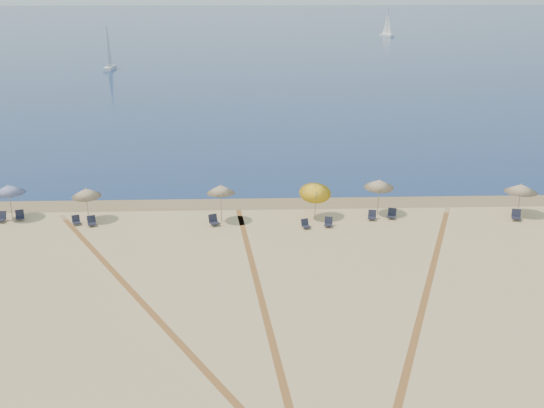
{
  "coord_description": "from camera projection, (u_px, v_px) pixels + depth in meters",
  "views": [
    {
      "loc": [
        -1.47,
        -20.19,
        15.38
      ],
      "look_at": [
        0.0,
        20.0,
        1.3
      ],
      "focal_mm": 42.19,
      "sensor_mm": 36.0,
      "label": 1
    }
  ],
  "objects": [
    {
      "name": "chair_1",
      "position": [
        20.0,
        216.0,
        43.39
      ],
      "size": [
        0.71,
        0.77,
        0.66
      ],
      "rotation": [
        0.0,
        0.0,
        0.3
      ],
      "color": "black",
      "rests_on": "ground"
    },
    {
      "name": "ocean",
      "position": [
        252.0,
        25.0,
        236.39
      ],
      "size": [
        500.0,
        500.0,
        0.0
      ],
      "primitive_type": "plane",
      "color": "#0C2151",
      "rests_on": "ground"
    },
    {
      "name": "chair_6",
      "position": [
        328.0,
        223.0,
        42.2
      ],
      "size": [
        0.63,
        0.7,
        0.63
      ],
      "rotation": [
        0.0,
        0.0,
        -0.19
      ],
      "color": "black",
      "rests_on": "ground"
    },
    {
      "name": "sailboat_0",
      "position": [
        109.0,
        56.0,
        116.49
      ],
      "size": [
        1.42,
        5.21,
        7.72
      ],
      "rotation": [
        0.0,
        0.0,
        -0.02
      ],
      "color": "white",
      "rests_on": "ocean"
    },
    {
      "name": "umbrella_5",
      "position": [
        521.0,
        188.0,
        43.74
      ],
      "size": [
        2.23,
        2.23,
        2.3
      ],
      "color": "gray",
      "rests_on": "ground"
    },
    {
      "name": "chair_5",
      "position": [
        306.0,
        224.0,
        41.93
      ],
      "size": [
        0.67,
        0.72,
        0.6
      ],
      "rotation": [
        0.0,
        0.0,
        0.35
      ],
      "color": "black",
      "rests_on": "ground"
    },
    {
      "name": "umbrella_3",
      "position": [
        315.0,
        190.0,
        43.02
      ],
      "size": [
        2.17,
        2.21,
        2.75
      ],
      "color": "gray",
      "rests_on": "ground"
    },
    {
      "name": "umbrella_1",
      "position": [
        86.0,
        192.0,
        42.62
      ],
      "size": [
        1.94,
        1.97,
        2.38
      ],
      "color": "gray",
      "rests_on": "ground"
    },
    {
      "name": "chair_4",
      "position": [
        214.0,
        221.0,
        42.44
      ],
      "size": [
        0.82,
        0.87,
        0.71
      ],
      "rotation": [
        0.0,
        0.0,
        0.43
      ],
      "color": "black",
      "rests_on": "ground"
    },
    {
      "name": "chair_2",
      "position": [
        76.0,
        221.0,
        42.56
      ],
      "size": [
        0.7,
        0.75,
        0.62
      ],
      "rotation": [
        0.0,
        0.0,
        0.39
      ],
      "color": "black",
      "rests_on": "ground"
    },
    {
      "name": "chair_0",
      "position": [
        1.0,
        217.0,
        43.02
      ],
      "size": [
        0.64,
        0.73,
        0.7
      ],
      "rotation": [
        0.0,
        0.0,
        -0.1
      ],
      "color": "black",
      "rests_on": "ground"
    },
    {
      "name": "tire_tracks",
      "position": [
        274.0,
        294.0,
        33.15
      ],
      "size": [
        52.52,
        39.25,
        0.0
      ],
      "color": "tan",
      "rests_on": "ground"
    },
    {
      "name": "chair_8",
      "position": [
        392.0,
        214.0,
        43.66
      ],
      "size": [
        0.76,
        0.82,
        0.68
      ],
      "rotation": [
        0.0,
        0.0,
        -0.35
      ],
      "color": "black",
      "rests_on": "ground"
    },
    {
      "name": "umbrella_4",
      "position": [
        379.0,
        184.0,
        43.69
      ],
      "size": [
        2.03,
        2.08,
        2.63
      ],
      "color": "gray",
      "rests_on": "ground"
    },
    {
      "name": "umbrella_0",
      "position": [
        8.0,
        189.0,
        42.95
      ],
      "size": [
        2.21,
        2.21,
        2.48
      ],
      "color": "gray",
      "rests_on": "ground"
    },
    {
      "name": "chair_3",
      "position": [
        92.0,
        221.0,
        42.35
      ],
      "size": [
        0.71,
        0.77,
        0.66
      ],
      "rotation": [
        0.0,
        0.0,
        0.31
      ],
      "color": "black",
      "rests_on": "ground"
    },
    {
      "name": "umbrella_2",
      "position": [
        221.0,
        189.0,
        42.38
      ],
      "size": [
        1.89,
        1.89,
        2.66
      ],
      "color": "gray",
      "rests_on": "ground"
    },
    {
      "name": "chair_9",
      "position": [
        516.0,
        215.0,
        43.36
      ],
      "size": [
        0.77,
        0.84,
        0.72
      ],
      "rotation": [
        0.0,
        0.0,
        -0.29
      ],
      "color": "black",
      "rests_on": "ground"
    },
    {
      "name": "sailboat_1",
      "position": [
        387.0,
        28.0,
        186.25
      ],
      "size": [
        3.53,
        5.52,
        8.1
      ],
      "rotation": [
        0.0,
        0.0,
        0.43
      ],
      "color": "white",
      "rests_on": "ocean"
    },
    {
      "name": "wet_sand",
      "position": [
        270.0,
        203.0,
        46.81
      ],
      "size": [
        500.0,
        500.0,
        0.0
      ],
      "primitive_type": "plane",
      "color": "olive",
      "rests_on": "ground"
    },
    {
      "name": "chair_7",
      "position": [
        372.0,
        216.0,
        43.43
      ],
      "size": [
        0.67,
        0.73,
        0.64
      ],
      "rotation": [
        0.0,
        0.0,
        -0.24
      ],
      "color": "black",
      "rests_on": "ground"
    }
  ]
}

